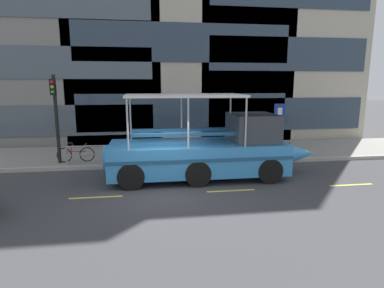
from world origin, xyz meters
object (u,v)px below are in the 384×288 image
object	(u,v)px
traffic_light_pole	(56,111)
parking_sign	(279,121)
leaned_bicycle	(76,154)
pedestrian_near_bow	(243,134)
duck_tour_boat	(210,151)

from	to	relation	value
traffic_light_pole	parking_sign	xyz separation A→B (m)	(10.82, 0.03, -0.65)
traffic_light_pole	parking_sign	world-z (taller)	traffic_light_pole
leaned_bicycle	pedestrian_near_bow	world-z (taller)	pedestrian_near_bow
traffic_light_pole	leaned_bicycle	size ratio (longest dim) A/B	2.35
leaned_bicycle	duck_tour_boat	world-z (taller)	duck_tour_boat
traffic_light_pole	duck_tour_boat	size ratio (longest dim) A/B	0.46
traffic_light_pole	leaned_bicycle	distance (m)	2.23
parking_sign	leaned_bicycle	size ratio (longest dim) A/B	1.55
leaned_bicycle	duck_tour_boat	distance (m)	6.61
leaned_bicycle	traffic_light_pole	bearing A→B (deg)	-169.02
parking_sign	pedestrian_near_bow	bearing A→B (deg)	151.46
leaned_bicycle	pedestrian_near_bow	distance (m)	8.54
traffic_light_pole	pedestrian_near_bow	distance (m)	9.35
traffic_light_pole	leaned_bicycle	bearing A→B (deg)	10.98
parking_sign	leaned_bicycle	bearing A→B (deg)	179.37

